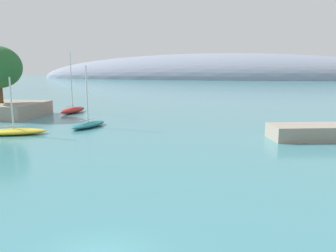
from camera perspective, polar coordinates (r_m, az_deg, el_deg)
name	(u,v)px	position (r m, az deg, el deg)	size (l,w,h in m)	color
shore_outcrop	(0,109)	(62.92, -26.71, 2.53)	(13.40, 10.66, 2.28)	gray
distant_ridge	(223,78)	(238.33, 9.42, 8.01)	(264.21, 70.37, 34.40)	gray
sailboat_teal_near_shore	(88,124)	(47.27, -13.46, 0.34)	(4.13, 6.79, 8.43)	#1E6B70
sailboat_yellow_mid_mooring	(14,131)	(45.16, -24.82, -0.82)	(7.94, 4.75, 7.03)	yellow
sailboat_red_outer_mooring	(73,110)	(62.63, -15.93, 2.71)	(3.12, 6.96, 10.83)	red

